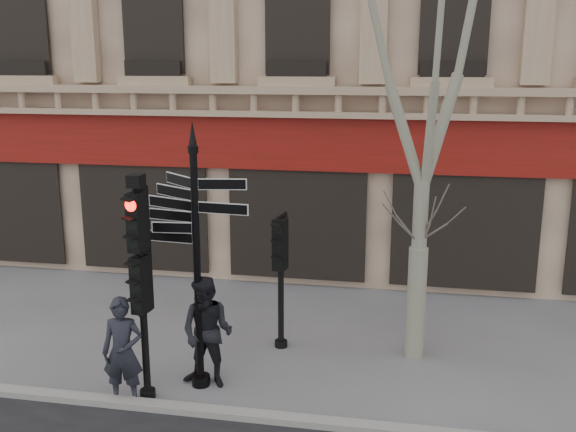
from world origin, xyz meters
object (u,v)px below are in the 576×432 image
traffic_signal_secondary (281,258)px  plane_tree (429,40)px  pedestrian_b (207,333)px  pedestrian_a (123,352)px  traffic_signal_main (140,261)px  fingerpost (195,213)px

traffic_signal_secondary → plane_tree: size_ratio=0.31×
plane_tree → pedestrian_b: bearing=-152.8°
plane_tree → pedestrian_b: plane_tree is taller
plane_tree → pedestrian_a: (-4.68, -2.66, -4.94)m
traffic_signal_main → traffic_signal_secondary: bearing=60.8°
fingerpost → pedestrian_a: size_ratio=2.50×
plane_tree → traffic_signal_secondary: bearing=-178.7°
traffic_signal_main → traffic_signal_secondary: traffic_signal_main is taller
fingerpost → traffic_signal_secondary: bearing=74.2°
traffic_signal_main → pedestrian_a: (-0.28, -0.25, -1.48)m
traffic_signal_secondary → pedestrian_b: traffic_signal_secondary is taller
fingerpost → pedestrian_b: 2.11m
traffic_signal_main → pedestrian_b: bearing=42.9°
traffic_signal_main → traffic_signal_secondary: 3.02m
traffic_signal_main → pedestrian_b: 1.77m
fingerpost → plane_tree: 4.94m
fingerpost → plane_tree: plane_tree is taller
pedestrian_a → traffic_signal_secondary: bearing=42.9°
traffic_signal_main → plane_tree: (4.40, 2.41, 3.45)m
plane_tree → pedestrian_b: 6.28m
plane_tree → pedestrian_a: size_ratio=4.55×
traffic_signal_main → plane_tree: plane_tree is taller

